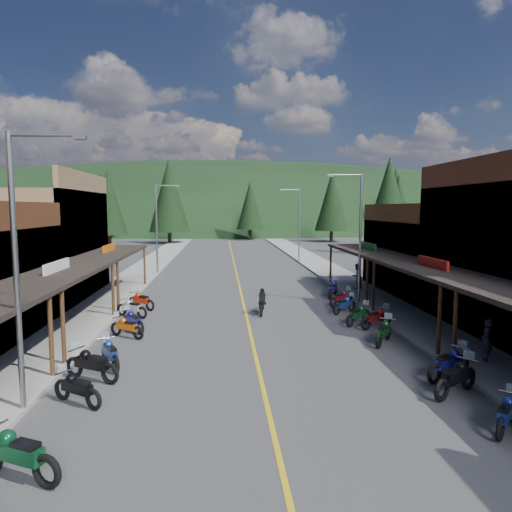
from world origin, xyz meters
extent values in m
plane|color=#38383A|center=(0.00, 0.00, 0.00)|extent=(220.00, 220.00, 0.00)
cube|color=gold|center=(0.00, 20.00, 0.01)|extent=(0.15, 90.00, 0.01)
cube|color=gray|center=(-8.70, 20.00, 0.07)|extent=(3.40, 94.00, 0.15)
cube|color=gray|center=(8.70, 20.00, 0.07)|extent=(3.40, 94.00, 0.15)
cylinder|color=#472D19|center=(-7.20, -3.40, 1.50)|extent=(0.16, 0.16, 3.00)
cube|color=#3F2111|center=(-10.15, 1.70, 3.10)|extent=(0.30, 9.00, 6.20)
cube|color=black|center=(-8.70, 1.70, 3.00)|extent=(3.20, 9.00, 0.18)
cylinder|color=#472D19|center=(-7.20, -2.20, 1.50)|extent=(0.16, 0.16, 3.00)
cylinder|color=#472D19|center=(-7.20, 5.60, 1.50)|extent=(0.16, 0.16, 3.00)
cube|color=silver|center=(-8.70, 1.70, 3.20)|extent=(0.12, 3.00, 0.70)
cube|color=brown|center=(-14.00, 11.30, 3.50)|extent=(8.00, 10.20, 7.00)
cube|color=brown|center=(-10.15, 11.30, 4.10)|extent=(0.30, 10.20, 8.20)
cube|color=black|center=(-8.70, 11.30, 3.00)|extent=(3.20, 10.20, 0.18)
cylinder|color=#472D19|center=(-7.20, 6.80, 1.50)|extent=(0.16, 0.16, 3.00)
cylinder|color=#472D19|center=(-7.20, 15.80, 1.50)|extent=(0.16, 0.16, 3.00)
cube|color=#CC590C|center=(-8.70, 11.30, 3.20)|extent=(0.12, 3.00, 0.70)
cylinder|color=#472D19|center=(7.20, -3.40, 1.50)|extent=(0.16, 0.16, 3.00)
cube|color=#562B19|center=(10.15, 1.70, 4.10)|extent=(0.30, 9.00, 8.20)
cube|color=black|center=(8.70, 1.70, 3.00)|extent=(3.20, 9.00, 0.18)
cylinder|color=#472D19|center=(7.20, -2.20, 1.50)|extent=(0.16, 0.16, 3.00)
cylinder|color=#472D19|center=(7.20, 5.60, 1.50)|extent=(0.16, 0.16, 3.00)
cube|color=#B2140F|center=(8.70, 1.70, 3.20)|extent=(0.12, 3.00, 0.70)
cube|color=#4C2D16|center=(14.00, 11.30, 2.50)|extent=(8.00, 10.20, 5.00)
cube|color=#4C2D16|center=(10.15, 11.30, 3.10)|extent=(0.30, 10.20, 6.20)
cube|color=black|center=(8.70, 11.30, 3.00)|extent=(3.20, 10.20, 0.18)
cylinder|color=#472D19|center=(7.20, 6.80, 1.50)|extent=(0.16, 0.16, 3.00)
cylinder|color=#472D19|center=(7.20, 15.80, 1.50)|extent=(0.16, 0.16, 3.00)
cube|color=#14591E|center=(8.70, 11.30, 3.20)|extent=(0.12, 3.00, 0.70)
cylinder|color=gray|center=(-7.10, -6.00, 4.00)|extent=(0.16, 0.16, 8.00)
cylinder|color=gray|center=(-6.10, -6.00, 7.90)|extent=(2.00, 0.10, 0.10)
cube|color=gray|center=(-5.20, -6.00, 7.85)|extent=(0.35, 0.18, 0.12)
cylinder|color=gray|center=(-7.10, 22.00, 4.00)|extent=(0.16, 0.16, 8.00)
cylinder|color=gray|center=(-6.10, 22.00, 7.90)|extent=(2.00, 0.10, 0.10)
cube|color=gray|center=(-5.20, 22.00, 7.85)|extent=(0.35, 0.18, 0.12)
cylinder|color=gray|center=(7.10, 8.00, 4.00)|extent=(0.16, 0.16, 8.00)
cylinder|color=gray|center=(6.10, 8.00, 7.90)|extent=(2.00, 0.10, 0.10)
cube|color=gray|center=(5.20, 8.00, 7.85)|extent=(0.35, 0.18, 0.12)
cylinder|color=gray|center=(7.10, 30.00, 4.00)|extent=(0.16, 0.16, 8.00)
cylinder|color=gray|center=(6.10, 30.00, 7.90)|extent=(2.00, 0.10, 0.10)
cube|color=gray|center=(5.20, 30.00, 7.85)|extent=(0.35, 0.18, 0.12)
ellipsoid|color=black|center=(0.00, 135.00, 0.00)|extent=(310.00, 140.00, 60.00)
cylinder|color=black|center=(-24.00, 70.00, 1.00)|extent=(0.60, 0.60, 2.00)
cone|color=black|center=(-24.00, 70.00, 7.25)|extent=(5.88, 5.88, 10.50)
cylinder|color=black|center=(-10.00, 58.00, 1.00)|extent=(0.60, 0.60, 2.00)
cone|color=black|center=(-10.00, 58.00, 8.00)|extent=(6.72, 6.72, 12.00)
cylinder|color=black|center=(4.00, 66.00, 1.00)|extent=(0.60, 0.60, 2.00)
cone|color=black|center=(4.00, 66.00, 6.50)|extent=(5.04, 5.04, 9.00)
cylinder|color=black|center=(18.00, 60.00, 1.00)|extent=(0.60, 0.60, 2.00)
cone|color=black|center=(18.00, 60.00, 7.25)|extent=(5.88, 5.88, 10.50)
cylinder|color=black|center=(34.00, 72.00, 1.00)|extent=(0.60, 0.60, 2.00)
cone|color=black|center=(34.00, 72.00, 8.00)|extent=(6.72, 6.72, 12.00)
cylinder|color=black|center=(46.00, 64.00, 1.00)|extent=(0.60, 0.60, 2.00)
cone|color=black|center=(46.00, 64.00, 6.50)|extent=(5.04, 5.04, 9.00)
cylinder|color=black|center=(-32.00, 76.00, 1.00)|extent=(0.60, 0.60, 2.00)
cone|color=black|center=(-32.00, 76.00, 7.25)|extent=(5.88, 5.88, 10.50)
cylinder|color=black|center=(-22.00, 40.00, 1.00)|extent=(0.60, 0.60, 2.00)
cone|color=black|center=(-22.00, 40.00, 6.00)|extent=(4.48, 4.48, 8.00)
cylinder|color=black|center=(24.00, 45.00, 1.00)|extent=(0.60, 0.60, 2.00)
cone|color=black|center=(24.00, 45.00, 6.40)|extent=(4.93, 4.93, 8.80)
cylinder|color=black|center=(-18.00, 50.00, 1.00)|extent=(0.60, 0.60, 2.00)
cone|color=black|center=(-18.00, 50.00, 6.80)|extent=(5.38, 5.38, 9.60)
cylinder|color=black|center=(20.00, 38.00, 1.00)|extent=(0.60, 0.60, 2.00)
cone|color=black|center=(20.00, 38.00, 7.20)|extent=(5.82, 5.82, 10.40)
imported|color=#282334|center=(8.62, -3.10, 0.96)|extent=(0.57, 0.69, 1.61)
imported|color=#4C3F2F|center=(8.33, 12.54, 1.06)|extent=(1.02, 0.92, 1.83)
camera|label=1|loc=(-1.32, -19.16, 5.91)|focal=32.00mm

